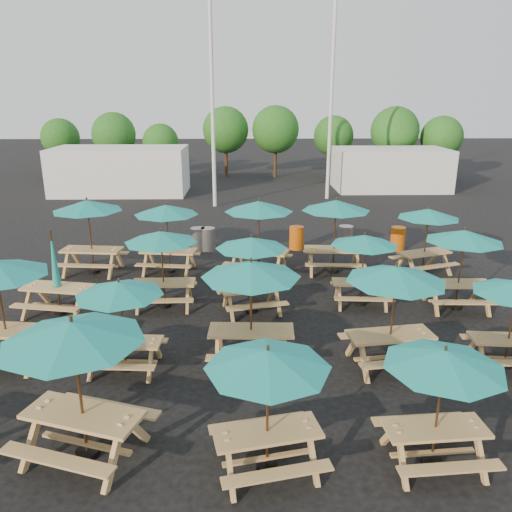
{
  "coord_description": "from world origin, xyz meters",
  "views": [
    {
      "loc": [
        -0.3,
        -13.01,
        5.76
      ],
      "look_at": [
        0.0,
        1.5,
        1.1
      ],
      "focal_mm": 35.0,
      "sensor_mm": 36.0,
      "label": 1
    }
  ],
  "objects_px": {
    "picnic_unit_6": "(161,241)",
    "picnic_unit_19": "(428,217)",
    "picnic_unit_7": "(166,214)",
    "picnic_unit_15": "(336,210)",
    "waste_bin_2": "(296,238)",
    "picnic_unit_11": "(259,211)",
    "waste_bin_1": "(208,239)",
    "picnic_unit_8": "(268,366)",
    "picnic_unit_13": "(396,280)",
    "picnic_unit_3": "(88,210)",
    "picnic_unit_10": "(251,247)",
    "picnic_unit_18": "(464,240)",
    "waste_bin_3": "(345,237)",
    "picnic_unit_4": "(73,340)",
    "waste_bin_4": "(398,238)",
    "picnic_unit_12": "(444,365)",
    "waste_bin_0": "(198,239)",
    "picnic_unit_5": "(120,294)",
    "picnic_unit_9": "(251,275)",
    "picnic_unit_2": "(57,280)",
    "picnic_unit_14": "(364,244)"
  },
  "relations": [
    {
      "from": "waste_bin_1",
      "to": "waste_bin_3",
      "type": "bearing_deg",
      "value": 2.11
    },
    {
      "from": "picnic_unit_3",
      "to": "picnic_unit_10",
      "type": "xyz_separation_m",
      "value": [
        5.36,
        -3.37,
        -0.31
      ]
    },
    {
      "from": "picnic_unit_5",
      "to": "waste_bin_2",
      "type": "height_order",
      "value": "picnic_unit_5"
    },
    {
      "from": "picnic_unit_6",
      "to": "picnic_unit_19",
      "type": "relative_size",
      "value": 0.87
    },
    {
      "from": "picnic_unit_5",
      "to": "picnic_unit_12",
      "type": "xyz_separation_m",
      "value": [
        5.7,
        -3.08,
        0.01
      ]
    },
    {
      "from": "picnic_unit_2",
      "to": "picnic_unit_11",
      "type": "distance_m",
      "value": 6.55
    },
    {
      "from": "picnic_unit_7",
      "to": "picnic_unit_9",
      "type": "bearing_deg",
      "value": -58.24
    },
    {
      "from": "picnic_unit_10",
      "to": "picnic_unit_15",
      "type": "xyz_separation_m",
      "value": [
        2.83,
        3.26,
        0.3
      ]
    },
    {
      "from": "picnic_unit_7",
      "to": "picnic_unit_15",
      "type": "bearing_deg",
      "value": 6.63
    },
    {
      "from": "waste_bin_1",
      "to": "picnic_unit_11",
      "type": "bearing_deg",
      "value": -54.48
    },
    {
      "from": "picnic_unit_4",
      "to": "picnic_unit_10",
      "type": "distance_m",
      "value": 6.48
    },
    {
      "from": "picnic_unit_5",
      "to": "picnic_unit_14",
      "type": "bearing_deg",
      "value": 34.1
    },
    {
      "from": "picnic_unit_4",
      "to": "picnic_unit_5",
      "type": "xyz_separation_m",
      "value": [
        0.02,
        2.79,
        -0.36
      ]
    },
    {
      "from": "picnic_unit_4",
      "to": "picnic_unit_15",
      "type": "xyz_separation_m",
      "value": [
        5.66,
        9.08,
        0.03
      ]
    },
    {
      "from": "picnic_unit_4",
      "to": "picnic_unit_19",
      "type": "xyz_separation_m",
      "value": [
        8.71,
        8.93,
        -0.21
      ]
    },
    {
      "from": "waste_bin_3",
      "to": "picnic_unit_13",
      "type": "bearing_deg",
      "value": -94.85
    },
    {
      "from": "waste_bin_2",
      "to": "picnic_unit_19",
      "type": "bearing_deg",
      "value": -35.62
    },
    {
      "from": "picnic_unit_13",
      "to": "picnic_unit_19",
      "type": "xyz_separation_m",
      "value": [
        2.86,
        6.12,
        -0.11
      ]
    },
    {
      "from": "picnic_unit_8",
      "to": "picnic_unit_14",
      "type": "xyz_separation_m",
      "value": [
        2.99,
        6.64,
        -0.06
      ]
    },
    {
      "from": "picnic_unit_12",
      "to": "picnic_unit_5",
      "type": "bearing_deg",
      "value": 147.3
    },
    {
      "from": "picnic_unit_12",
      "to": "waste_bin_4",
      "type": "relative_size",
      "value": 2.31
    },
    {
      "from": "picnic_unit_9",
      "to": "picnic_unit_10",
      "type": "bearing_deg",
      "value": 91.44
    },
    {
      "from": "picnic_unit_3",
      "to": "picnic_unit_5",
      "type": "height_order",
      "value": "picnic_unit_3"
    },
    {
      "from": "picnic_unit_3",
      "to": "picnic_unit_12",
      "type": "relative_size",
      "value": 1.21
    },
    {
      "from": "picnic_unit_11",
      "to": "picnic_unit_13",
      "type": "distance_m",
      "value": 6.77
    },
    {
      "from": "picnic_unit_4",
      "to": "picnic_unit_7",
      "type": "distance_m",
      "value": 9.18
    },
    {
      "from": "picnic_unit_5",
      "to": "picnic_unit_9",
      "type": "height_order",
      "value": "picnic_unit_9"
    },
    {
      "from": "picnic_unit_2",
      "to": "picnic_unit_3",
      "type": "bearing_deg",
      "value": 101.39
    },
    {
      "from": "waste_bin_1",
      "to": "picnic_unit_10",
      "type": "bearing_deg",
      "value": -74.48
    },
    {
      "from": "picnic_unit_2",
      "to": "picnic_unit_8",
      "type": "xyz_separation_m",
      "value": [
        5.49,
        -6.19,
        0.89
      ]
    },
    {
      "from": "picnic_unit_3",
      "to": "picnic_unit_10",
      "type": "relative_size",
      "value": 1.07
    },
    {
      "from": "picnic_unit_15",
      "to": "waste_bin_2",
      "type": "bearing_deg",
      "value": 114.09
    },
    {
      "from": "picnic_unit_8",
      "to": "picnic_unit_13",
      "type": "xyz_separation_m",
      "value": [
        2.85,
        3.18,
        0.18
      ]
    },
    {
      "from": "picnic_unit_3",
      "to": "picnic_unit_18",
      "type": "xyz_separation_m",
      "value": [
        11.17,
        -3.24,
        -0.19
      ]
    },
    {
      "from": "picnic_unit_3",
      "to": "picnic_unit_14",
      "type": "xyz_separation_m",
      "value": [
        8.52,
        -2.92,
        -0.38
      ]
    },
    {
      "from": "picnic_unit_4",
      "to": "waste_bin_0",
      "type": "height_order",
      "value": "picnic_unit_4"
    },
    {
      "from": "waste_bin_1",
      "to": "picnic_unit_6",
      "type": "bearing_deg",
      "value": -99.07
    },
    {
      "from": "picnic_unit_8",
      "to": "waste_bin_2",
      "type": "distance_m",
      "value": 12.39
    },
    {
      "from": "waste_bin_0",
      "to": "picnic_unit_5",
      "type": "bearing_deg",
      "value": -95.13
    },
    {
      "from": "picnic_unit_15",
      "to": "waste_bin_3",
      "type": "xyz_separation_m",
      "value": [
        0.95,
        2.79,
        -1.73
      ]
    },
    {
      "from": "picnic_unit_6",
      "to": "picnic_unit_18",
      "type": "xyz_separation_m",
      "value": [
        8.3,
        -0.3,
        0.05
      ]
    },
    {
      "from": "picnic_unit_13",
      "to": "waste_bin_0",
      "type": "bearing_deg",
      "value": 111.28
    },
    {
      "from": "picnic_unit_9",
      "to": "waste_bin_3",
      "type": "xyz_separation_m",
      "value": [
        3.83,
        8.81,
        -1.64
      ]
    },
    {
      "from": "picnic_unit_10",
      "to": "waste_bin_0",
      "type": "relative_size",
      "value": 2.63
    },
    {
      "from": "picnic_unit_13",
      "to": "waste_bin_2",
      "type": "bearing_deg",
      "value": 89.16
    },
    {
      "from": "picnic_unit_11",
      "to": "waste_bin_4",
      "type": "relative_size",
      "value": 3.17
    },
    {
      "from": "picnic_unit_4",
      "to": "picnic_unit_14",
      "type": "distance_m",
      "value": 8.68
    },
    {
      "from": "picnic_unit_4",
      "to": "picnic_unit_11",
      "type": "relative_size",
      "value": 0.99
    },
    {
      "from": "picnic_unit_11",
      "to": "waste_bin_1",
      "type": "distance_m",
      "value": 3.7
    },
    {
      "from": "picnic_unit_6",
      "to": "waste_bin_1",
      "type": "relative_size",
      "value": 2.49
    }
  ]
}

